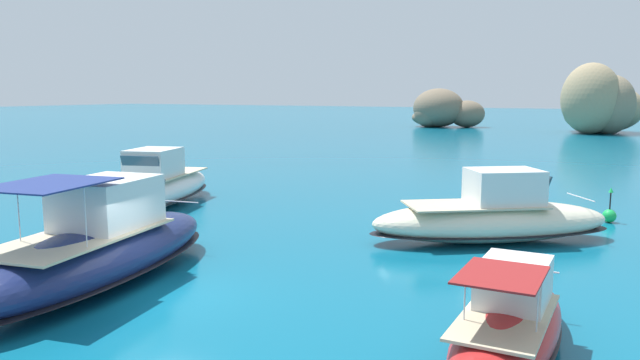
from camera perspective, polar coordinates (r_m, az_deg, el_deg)
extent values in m
plane|color=#0C5B7A|center=(17.10, -14.27, -10.51)|extent=(400.00, 400.00, 0.00)
ellipsoid|color=#9E8966|center=(91.15, 25.19, 6.10)|extent=(11.94, 11.21, 6.46)
ellipsoid|color=#9E8966|center=(86.90, 24.06, 7.01)|extent=(9.09, 8.63, 9.19)
ellipsoid|color=#9E8966|center=(91.95, 24.41, 5.58)|extent=(10.57, 10.09, 4.60)
ellipsoid|color=#84755B|center=(87.54, 25.60, 6.41)|extent=(8.26, 7.97, 7.63)
ellipsoid|color=#756651|center=(96.95, 11.06, 6.67)|extent=(10.41, 10.40, 5.99)
ellipsoid|color=#756651|center=(96.33, 10.11, 6.21)|extent=(6.29, 6.67, 4.35)
ellipsoid|color=#756651|center=(98.54, 10.70, 5.80)|extent=(9.39, 9.07, 2.85)
ellipsoid|color=#756651|center=(97.05, 13.64, 6.05)|extent=(7.32, 7.34, 4.14)
ellipsoid|color=navy|center=(18.46, -20.05, -6.64)|extent=(4.61, 10.25, 1.68)
ellipsoid|color=black|center=(18.56, -19.99, -7.77)|extent=(4.70, 10.46, 0.20)
cube|color=#C6B793|center=(17.74, -21.63, -4.94)|extent=(3.41, 5.79, 0.06)
cube|color=silver|center=(18.54, -19.33, -1.99)|extent=(2.52, 3.08, 1.39)
cube|color=#2D4756|center=(19.64, -16.88, -0.92)|extent=(1.95, 0.63, 0.73)
cylinder|color=silver|center=(21.36, -13.81, -1.93)|extent=(2.05, 0.39, 0.04)
cube|color=navy|center=(16.72, -24.07, -0.33)|extent=(2.79, 3.32, 0.04)
cylinder|color=silver|center=(17.55, -26.44, -2.72)|extent=(0.03, 0.03, 1.58)
cylinder|color=silver|center=(16.18, -21.16, -3.28)|extent=(0.03, 0.03, 1.58)
ellipsoid|color=beige|center=(23.03, 15.73, -3.77)|extent=(8.76, 7.28, 1.50)
ellipsoid|color=black|center=(23.10, 15.70, -4.59)|extent=(8.93, 7.42, 0.18)
cube|color=#C6B793|center=(22.65, 14.25, -2.26)|extent=(5.28, 4.65, 0.06)
cube|color=silver|center=(22.98, 16.87, -0.57)|extent=(3.10, 2.95, 1.24)
cube|color=#2D4756|center=(23.51, 19.68, -0.20)|extent=(1.23, 1.57, 0.66)
cylinder|color=silver|center=(24.44, 23.26, -1.49)|extent=(1.10, 1.54, 0.04)
ellipsoid|color=white|center=(30.14, -14.83, -0.87)|extent=(5.33, 9.70, 1.58)
ellipsoid|color=black|center=(30.20, -14.80, -1.53)|extent=(5.43, 9.89, 0.19)
cube|color=#C6B793|center=(30.67, -14.31, 0.57)|extent=(3.73, 5.57, 0.06)
cube|color=silver|center=(29.55, -15.32, 1.58)|extent=(2.61, 3.05, 1.30)
cube|color=#2D4756|center=(28.37, -16.51, 1.53)|extent=(1.82, 0.80, 0.69)
cylinder|color=silver|center=(26.84, -18.26, -0.27)|extent=(1.88, 0.59, 0.04)
ellipsoid|color=red|center=(13.53, 17.32, -13.29)|extent=(1.94, 6.41, 1.09)
ellipsoid|color=black|center=(13.62, 17.28, -14.25)|extent=(1.98, 6.53, 0.13)
cube|color=#C6B793|center=(12.93, 17.02, -12.12)|extent=(1.64, 3.52, 0.06)
cube|color=silver|center=(13.52, 17.74, -9.10)|extent=(1.35, 1.80, 0.90)
cube|color=#2D4756|center=(14.37, 18.40, -7.73)|extent=(1.25, 0.22, 0.48)
cylinder|color=silver|center=(15.67, 19.09, -7.91)|extent=(1.34, 0.04, 0.04)
cube|color=maroon|center=(12.01, 16.66, -8.53)|extent=(1.50, 1.92, 0.04)
cylinder|color=silver|center=(12.29, 13.43, -10.52)|extent=(0.03, 0.03, 1.02)
cylinder|color=silver|center=(12.07, 19.74, -11.15)|extent=(0.03, 0.03, 1.02)
sphere|color=green|center=(28.23, 25.51, -3.06)|extent=(0.56, 0.56, 0.56)
cylinder|color=black|center=(28.15, 25.57, -2.06)|extent=(0.06, 0.06, 1.00)
cone|color=green|center=(28.05, 25.65, -0.85)|extent=(0.20, 0.20, 0.20)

